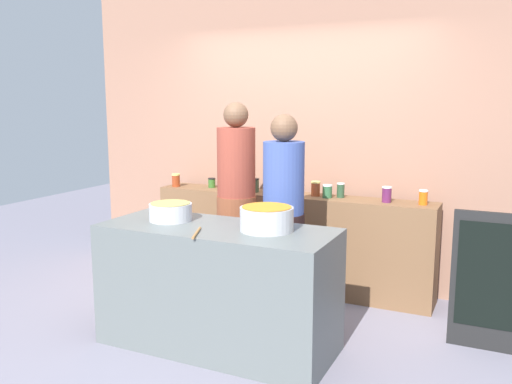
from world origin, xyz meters
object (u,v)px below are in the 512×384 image
preserve_jar_2 (227,182)px  preserve_jar_6 (316,189)px  cooking_pot_left (171,212)px  preserve_jar_9 (387,194)px  preserve_jar_8 (341,190)px  preserve_jar_4 (254,185)px  cooking_pot_center (267,219)px  preserve_jar_3 (242,186)px  cook_with_tongs (237,213)px  wooden_spoon (197,233)px  preserve_jar_7 (327,191)px  preserve_jar_0 (176,180)px  preserve_jar_5 (288,187)px  preserve_jar_10 (423,197)px  preserve_jar_1 (212,183)px  cook_in_cap (283,231)px  chalkboard_sign (492,282)px

preserve_jar_2 → preserve_jar_6: 0.93m
preserve_jar_6 → cooking_pot_left: 1.53m
preserve_jar_9 → preserve_jar_8: bearing=172.6°
preserve_jar_4 → cooking_pot_center: bearing=-61.3°
preserve_jar_3 → cooking_pot_left: cooking_pot_left is taller
cooking_pot_center → cook_with_tongs: 1.03m
wooden_spoon → preserve_jar_6: bearing=80.8°
preserve_jar_6 → preserve_jar_9: 0.66m
preserve_jar_7 → cooking_pot_center: (-0.01, -1.32, 0.01)m
preserve_jar_0 → preserve_jar_2: (0.55, 0.08, 0.00)m
preserve_jar_6 → preserve_jar_7: size_ratio=1.15×
preserve_jar_3 → preserve_jar_5: bearing=6.8°
preserve_jar_5 → wooden_spoon: preserve_jar_5 is taller
preserve_jar_3 → preserve_jar_10: (1.70, 0.04, 0.01)m
preserve_jar_1 → cook_in_cap: (1.14, -0.86, -0.19)m
preserve_jar_4 → cooking_pot_center: (0.72, -1.32, 0.00)m
preserve_jar_8 → wooden_spoon: bearing=-106.5°
preserve_jar_0 → preserve_jar_6: 1.48m
preserve_jar_2 → preserve_jar_5: 0.65m
preserve_jar_4 → chalkboard_sign: (2.16, -0.60, -0.47)m
preserve_jar_2 → preserve_jar_8: preserve_jar_2 is taller
preserve_jar_4 → preserve_jar_9: bearing=0.2°
preserve_jar_5 → preserve_jar_6: preserve_jar_6 is taller
preserve_jar_8 → cook_with_tongs: size_ratio=0.07×
preserve_jar_4 → preserve_jar_5: (0.34, 0.04, -0.00)m
preserve_jar_0 → cook_in_cap: bearing=-26.9°
cook_with_tongs → wooden_spoon: bearing=-76.7°
preserve_jar_5 → preserve_jar_9: bearing=-2.1°
preserve_jar_5 → chalkboard_sign: preserve_jar_5 is taller
cook_with_tongs → cook_in_cap: (0.55, -0.27, -0.04)m
preserve_jar_2 → cook_with_tongs: bearing=-55.1°
preserve_jar_7 → preserve_jar_8: size_ratio=0.90×
preserve_jar_4 → wooden_spoon: (0.34, -1.62, -0.07)m
preserve_jar_3 → preserve_jar_5: preserve_jar_5 is taller
preserve_jar_9 → wooden_spoon: (-0.93, -1.63, -0.08)m
preserve_jar_10 → preserve_jar_0: bearing=-178.4°
cook_in_cap → preserve_jar_9: bearing=52.4°
wooden_spoon → preserve_jar_10: bearing=53.1°
preserve_jar_7 → wooden_spoon: preserve_jar_7 is taller
preserve_jar_0 → preserve_jar_2: size_ratio=0.93×
preserve_jar_10 → preserve_jar_9: bearing=-177.3°
preserve_jar_6 → preserve_jar_8: preserve_jar_6 is taller
preserve_jar_1 → preserve_jar_4: 0.51m
preserve_jar_7 → cooking_pot_center: cooking_pot_center is taller
preserve_jar_9 → cook_with_tongs: cook_with_tongs is taller
preserve_jar_4 → preserve_jar_9: 1.27m
preserve_jar_2 → cooking_pot_center: 1.71m
preserve_jar_5 → preserve_jar_1: bearing=179.1°
preserve_jar_10 → cook_with_tongs: (-1.49, -0.56, -0.17)m
preserve_jar_2 → preserve_jar_6: bearing=0.2°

